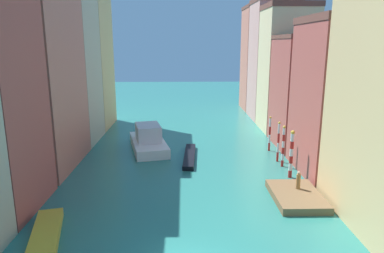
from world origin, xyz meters
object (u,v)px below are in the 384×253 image
at_px(waterfront_dock, 296,196).
at_px(mooring_pole_2, 278,141).
at_px(gondola_black, 190,156).
at_px(vaporetto_white, 148,140).
at_px(mooring_pole_3, 270,133).
at_px(person_on_dock, 298,181).
at_px(mooring_pole_1, 283,146).
at_px(motorboat_0, 46,233).
at_px(mooring_pole_0, 291,154).

relative_size(waterfront_dock, mooring_pole_2, 1.32).
distance_m(waterfront_dock, gondola_black, 14.12).
relative_size(waterfront_dock, vaporetto_white, 0.60).
bearing_deg(mooring_pole_3, vaporetto_white, 175.93).
bearing_deg(person_on_dock, gondola_black, 131.64).
xyz_separation_m(waterfront_dock, person_on_dock, (0.36, 0.84, 1.02)).
height_order(waterfront_dock, mooring_pole_3, mooring_pole_3).
distance_m(person_on_dock, mooring_pole_1, 7.37).
bearing_deg(vaporetto_white, motorboat_0, -103.64).
distance_m(mooring_pole_0, gondola_black, 11.65).
bearing_deg(mooring_pole_2, mooring_pole_3, 89.89).
bearing_deg(gondola_black, mooring_pole_1, -16.85).
bearing_deg(mooring_pole_1, mooring_pole_2, 92.90).
height_order(mooring_pole_0, mooring_pole_1, mooring_pole_0).
relative_size(mooring_pole_0, mooring_pole_1, 1.06).
relative_size(person_on_dock, mooring_pole_1, 0.35).
height_order(person_on_dock, motorboat_0, person_on_dock).
bearing_deg(motorboat_0, mooring_pole_0, 28.08).
bearing_deg(vaporetto_white, mooring_pole_3, -4.07).
relative_size(mooring_pole_3, gondola_black, 0.50).
bearing_deg(person_on_dock, mooring_pole_0, 82.22).
relative_size(mooring_pole_1, gondola_black, 0.53).
xyz_separation_m(person_on_dock, mooring_pole_2, (0.58, 8.93, 0.96)).
height_order(mooring_pole_3, vaporetto_white, mooring_pole_3).
bearing_deg(mooring_pole_0, vaporetto_white, 146.15).
relative_size(person_on_dock, mooring_pole_3, 0.36).
height_order(mooring_pole_2, vaporetto_white, mooring_pole_2).
bearing_deg(mooring_pole_3, mooring_pole_2, -90.11).
distance_m(mooring_pole_0, vaporetto_white, 17.71).
distance_m(mooring_pole_0, mooring_pole_2, 4.82).
bearing_deg(waterfront_dock, motorboat_0, -163.62).
distance_m(person_on_dock, gondola_black, 13.75).
xyz_separation_m(waterfront_dock, mooring_pole_3, (0.95, 13.75, 1.86)).
xyz_separation_m(mooring_pole_0, mooring_pole_2, (0.01, 4.81, -0.13)).
xyz_separation_m(vaporetto_white, gondola_black, (5.00, -3.71, -0.87)).
relative_size(mooring_pole_0, mooring_pole_3, 1.11).
bearing_deg(gondola_black, person_on_dock, -48.36).
xyz_separation_m(mooring_pole_1, mooring_pole_3, (-0.08, 5.63, -0.10)).
bearing_deg(mooring_pole_1, waterfront_dock, -97.18).
bearing_deg(waterfront_dock, mooring_pole_3, 86.06).
distance_m(mooring_pole_0, motorboat_0, 22.30).
xyz_separation_m(person_on_dock, mooring_pole_3, (0.59, 12.91, 0.84)).
distance_m(mooring_pole_1, mooring_pole_3, 5.63).
bearing_deg(mooring_pole_3, mooring_pole_1, -89.23).
bearing_deg(mooring_pole_3, gondola_black, -164.61).
xyz_separation_m(person_on_dock, motorboat_0, (-19.02, -6.33, -1.02)).
xyz_separation_m(mooring_pole_2, motorboat_0, (-19.60, -15.26, -1.98)).
bearing_deg(mooring_pole_3, waterfront_dock, -93.94).
bearing_deg(mooring_pole_0, mooring_pole_1, 88.21).
relative_size(waterfront_dock, motorboat_0, 0.94).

